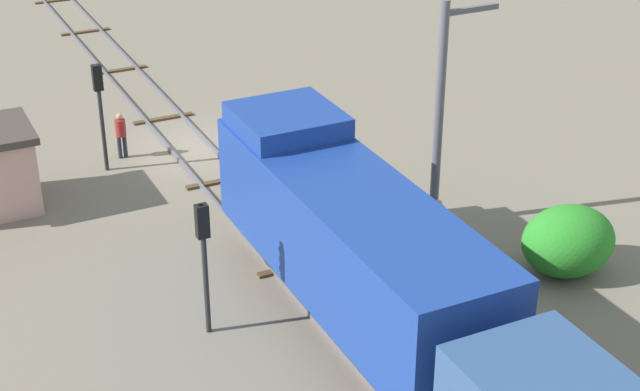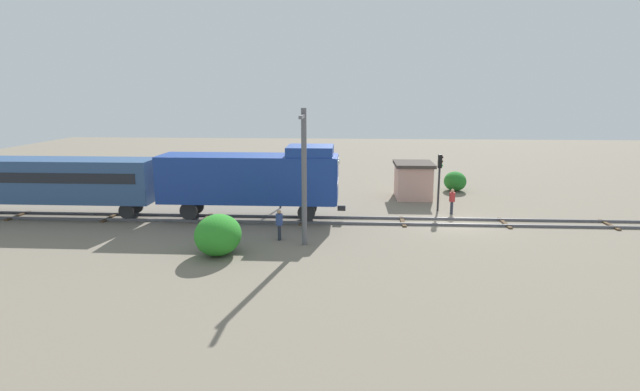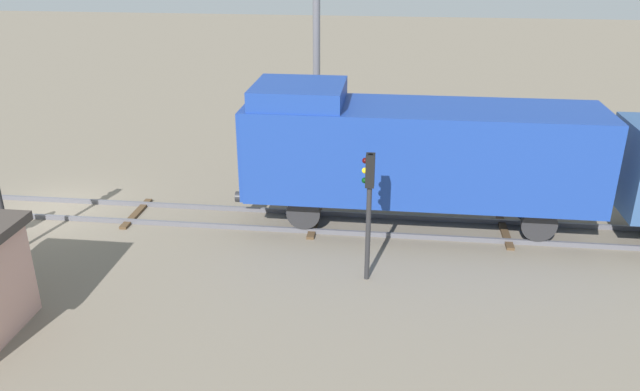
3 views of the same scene
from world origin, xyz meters
TOP-DOWN VIEW (x-y plane):
  - ground_plane at (0.00, 0.00)m, footprint 112.78×112.78m
  - railway_track at (0.00, 0.00)m, footprint 2.40×75.19m
  - locomotive at (0.00, 12.59)m, footprint 2.90×11.60m
  - passenger_car_leading at (0.00, 25.92)m, footprint 2.84×14.00m
  - traffic_signal_near at (3.20, 0.43)m, footprint 0.32×0.34m
  - traffic_signal_mid at (3.40, 11.30)m, footprint 0.32×0.34m
  - worker_near_track at (2.40, -0.34)m, footprint 0.38×0.38m
  - worker_by_signal at (-4.20, 10.32)m, footprint 0.38×0.38m
  - catenary_mast at (-5.07, 8.85)m, footprint 1.94×0.28m
  - relay_hut at (7.50, 1.62)m, footprint 3.50×2.90m
  - bush_near at (-6.89, 13.01)m, footprint 2.81×2.30m
  - bush_mid at (10.47, -2.18)m, footprint 2.19×1.80m

SIDE VIEW (x-z plane):
  - ground_plane at x=0.00m, z-range 0.00..0.00m
  - railway_track at x=0.00m, z-range -0.01..0.15m
  - bush_mid at x=10.47m, z-range 0.00..1.60m
  - worker_near_track at x=2.40m, z-range 0.15..1.85m
  - worker_by_signal at x=-4.20m, z-range 0.15..1.85m
  - bush_near at x=-6.89m, z-range 0.00..2.04m
  - relay_hut at x=7.50m, z-range 0.02..2.76m
  - passenger_car_leading at x=0.00m, z-range 0.69..4.35m
  - traffic_signal_mid at x=3.40m, z-range 0.75..4.48m
  - traffic_signal_near at x=3.20m, z-range 0.77..4.65m
  - locomotive at x=0.00m, z-range 0.47..5.07m
  - catenary_mast at x=-5.07m, z-range 0.24..7.46m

